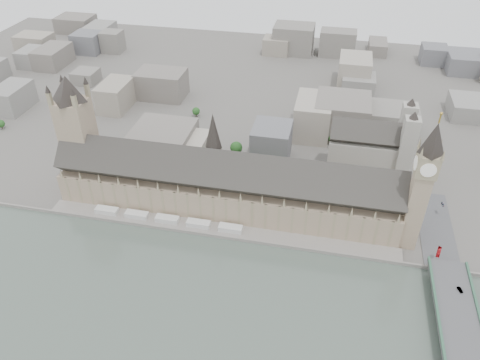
% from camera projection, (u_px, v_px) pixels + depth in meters
% --- Properties ---
extents(ground, '(900.00, 900.00, 0.00)m').
position_uv_depth(ground, '(220.00, 224.00, 359.99)').
color(ground, '#595651').
rests_on(ground, ground).
extents(embankment_wall, '(600.00, 1.50, 3.00)m').
position_uv_depth(embankment_wall, '(215.00, 236.00, 347.19)').
color(embankment_wall, gray).
rests_on(embankment_wall, ground).
extents(river_terrace, '(270.00, 15.00, 2.00)m').
position_uv_depth(river_terrace, '(217.00, 230.00, 353.45)').
color(river_terrace, gray).
rests_on(river_terrace, ground).
extents(terrace_tents, '(118.00, 7.00, 4.00)m').
position_uv_depth(terrace_tents, '(167.00, 219.00, 358.97)').
color(terrace_tents, silver).
rests_on(terrace_tents, river_terrace).
extents(palace_of_westminster, '(265.00, 40.73, 55.44)m').
position_uv_depth(palace_of_westminster, '(225.00, 186.00, 362.44)').
color(palace_of_westminster, gray).
rests_on(palace_of_westminster, ground).
extents(elizabeth_tower, '(17.00, 17.00, 107.50)m').
position_uv_depth(elizabeth_tower, '(423.00, 179.00, 308.82)').
color(elizabeth_tower, gray).
rests_on(elizabeth_tower, ground).
extents(victoria_tower, '(30.00, 30.00, 100.00)m').
position_uv_depth(victoria_tower, '(77.00, 129.00, 369.50)').
color(victoria_tower, gray).
rests_on(victoria_tower, ground).
extents(central_tower, '(13.00, 13.00, 48.00)m').
position_uv_depth(central_tower, '(214.00, 141.00, 348.67)').
color(central_tower, gray).
rests_on(central_tower, ground).
extents(westminster_bridge, '(25.00, 325.00, 10.25)m').
position_uv_depth(westminster_bridge, '(464.00, 359.00, 259.61)').
color(westminster_bridge, '#474749').
rests_on(westminster_bridge, ground).
extents(westminster_abbey, '(68.00, 36.00, 64.00)m').
position_uv_depth(westminster_abbey, '(371.00, 149.00, 401.84)').
color(westminster_abbey, '#A4A094').
rests_on(westminster_abbey, ground).
extents(city_skyline_inland, '(720.00, 360.00, 38.00)m').
position_uv_depth(city_skyline_inland, '(271.00, 77.00, 543.67)').
color(city_skyline_inland, gray).
rests_on(city_skyline_inland, ground).
extents(park_trees, '(110.00, 30.00, 15.00)m').
position_uv_depth(park_trees, '(226.00, 172.00, 405.04)').
color(park_trees, '#183E16').
rests_on(park_trees, ground).
extents(red_bus_north, '(4.96, 10.06, 2.73)m').
position_uv_depth(red_bus_north, '(439.00, 252.00, 319.31)').
color(red_bus_north, red).
rests_on(red_bus_north, westminster_bridge).
extents(car_silver, '(3.43, 5.14, 1.60)m').
position_uv_depth(car_silver, '(460.00, 290.00, 292.71)').
color(car_silver, gray).
rests_on(car_silver, westminster_bridge).
extents(car_approach, '(2.28, 4.82, 1.36)m').
position_uv_depth(car_approach, '(443.00, 204.00, 362.66)').
color(car_approach, gray).
rests_on(car_approach, westminster_bridge).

